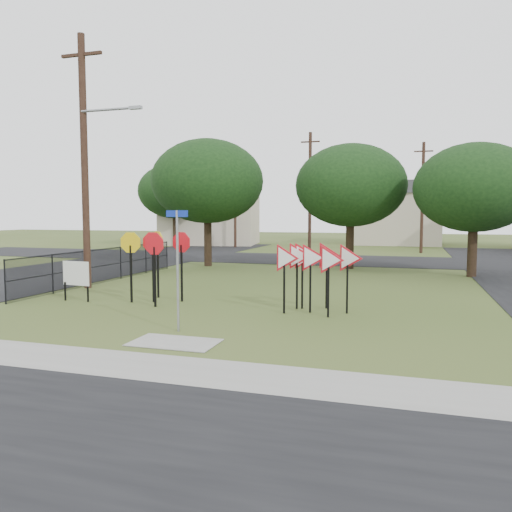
% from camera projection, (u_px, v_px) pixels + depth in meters
% --- Properties ---
extents(ground, '(140.00, 140.00, 0.00)m').
position_uv_depth(ground, '(214.00, 322.00, 13.79)').
color(ground, '#36481B').
extents(sidewalk, '(30.00, 1.60, 0.02)m').
position_uv_depth(sidewalk, '(133.00, 365.00, 9.79)').
color(sidewalk, gray).
rests_on(sidewalk, ground).
extents(planting_strip, '(30.00, 0.80, 0.02)m').
position_uv_depth(planting_strip, '(97.00, 385.00, 8.65)').
color(planting_strip, '#36481B').
rests_on(planting_strip, ground).
extents(street_left, '(8.00, 50.00, 0.02)m').
position_uv_depth(street_left, '(76.00, 270.00, 26.84)').
color(street_left, black).
rests_on(street_left, ground).
extents(street_far, '(60.00, 8.00, 0.02)m').
position_uv_depth(street_far, '(328.00, 260.00, 32.84)').
color(street_far, black).
rests_on(street_far, ground).
extents(curb_pad, '(2.00, 1.20, 0.02)m').
position_uv_depth(curb_pad, '(175.00, 343.00, 11.51)').
color(curb_pad, gray).
rests_on(curb_pad, ground).
extents(street_name_sign, '(0.63, 0.10, 3.07)m').
position_uv_depth(street_name_sign, '(178.00, 263.00, 12.53)').
color(street_name_sign, gray).
rests_on(street_name_sign, ground).
extents(stop_sign_cluster, '(2.28, 1.93, 2.40)m').
position_uv_depth(stop_sign_cluster, '(155.00, 250.00, 16.80)').
color(stop_sign_cluster, black).
rests_on(stop_sign_cluster, ground).
extents(yield_sign_cluster, '(2.73, 1.58, 2.14)m').
position_uv_depth(yield_sign_cluster, '(314.00, 260.00, 15.11)').
color(yield_sign_cluster, black).
rests_on(yield_sign_cluster, ground).
extents(info_board, '(1.10, 0.15, 1.37)m').
position_uv_depth(info_board, '(76.00, 275.00, 17.02)').
color(info_board, black).
rests_on(info_board, ground).
extents(utility_pole_main, '(3.55, 0.33, 10.00)m').
position_uv_depth(utility_pole_main, '(86.00, 158.00, 19.77)').
color(utility_pole_main, '#3A251B').
rests_on(utility_pole_main, ground).
extents(far_pole_a, '(1.40, 0.24, 9.00)m').
position_uv_depth(far_pole_a, '(310.00, 193.00, 36.86)').
color(far_pole_a, '#3A251B').
rests_on(far_pole_a, ground).
extents(far_pole_b, '(1.40, 0.24, 8.50)m').
position_uv_depth(far_pole_b, '(422.00, 197.00, 38.33)').
color(far_pole_b, '#3A251B').
rests_on(far_pole_b, ground).
extents(far_pole_c, '(1.40, 0.24, 9.00)m').
position_uv_depth(far_pole_c, '(235.00, 197.00, 44.92)').
color(far_pole_c, '#3A251B').
rests_on(far_pole_c, ground).
extents(fence_run, '(0.05, 11.55, 1.50)m').
position_uv_depth(fence_run, '(106.00, 264.00, 21.91)').
color(fence_run, black).
rests_on(fence_run, ground).
extents(house_left, '(10.58, 8.88, 7.20)m').
position_uv_depth(house_left, '(211.00, 208.00, 49.98)').
color(house_left, beige).
rests_on(house_left, ground).
extents(house_mid, '(8.40, 8.40, 6.20)m').
position_uv_depth(house_mid, '(399.00, 213.00, 50.45)').
color(house_mid, beige).
rests_on(house_mid, ground).
extents(tree_near_left, '(6.40, 6.40, 7.27)m').
position_uv_depth(tree_near_left, '(207.00, 181.00, 28.49)').
color(tree_near_left, black).
rests_on(tree_near_left, ground).
extents(tree_near_mid, '(6.00, 6.00, 6.80)m').
position_uv_depth(tree_near_mid, '(351.00, 186.00, 27.12)').
color(tree_near_mid, black).
rests_on(tree_near_mid, ground).
extents(tree_near_right, '(5.60, 5.60, 6.33)m').
position_uv_depth(tree_near_right, '(474.00, 188.00, 23.47)').
color(tree_near_right, black).
rests_on(tree_near_right, ground).
extents(tree_far_left, '(6.80, 6.80, 7.73)m').
position_uv_depth(tree_far_left, '(175.00, 191.00, 46.64)').
color(tree_far_left, black).
rests_on(tree_far_left, ground).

